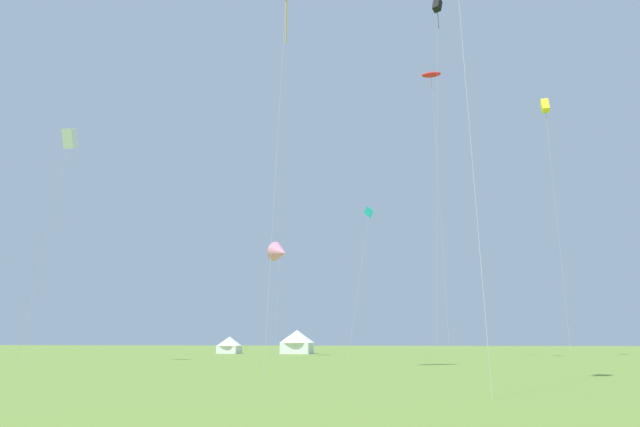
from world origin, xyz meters
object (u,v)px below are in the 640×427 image
(kite_pink_delta, at_px, (280,252))
(festival_tent_center, at_px, (230,344))
(kite_cyan_diamond, at_px, (368,218))
(kite_yellow_box, at_px, (545,106))
(kite_black_box, at_px, (437,7))
(festival_tent_right, at_px, (297,341))
(kite_red_parafoil, at_px, (431,76))
(kite_white_box, at_px, (70,139))

(kite_pink_delta, bearing_deg, festival_tent_center, 129.96)
(kite_cyan_diamond, distance_m, kite_yellow_box, 26.49)
(kite_black_box, height_order, festival_tent_right, kite_black_box)
(kite_red_parafoil, xyz_separation_m, kite_yellow_box, (13.65, 5.76, -2.33))
(kite_black_box, xyz_separation_m, festival_tent_center, (-30.25, 23.91, -35.12))
(kite_cyan_diamond, distance_m, kite_red_parafoil, 18.47)
(kite_black_box, relative_size, festival_tent_center, 10.31)
(kite_black_box, distance_m, festival_tent_center, 52.15)
(kite_cyan_diamond, relative_size, kite_red_parafoil, 0.51)
(kite_pink_delta, relative_size, kite_black_box, 0.37)
(kite_cyan_diamond, height_order, kite_yellow_box, kite_yellow_box)
(kite_white_box, distance_m, kite_cyan_diamond, 30.85)
(festival_tent_center, bearing_deg, kite_black_box, -38.31)
(kite_red_parafoil, height_order, kite_black_box, kite_black_box)
(kite_yellow_box, distance_m, kite_black_box, 19.14)
(kite_red_parafoil, distance_m, festival_tent_center, 45.97)
(festival_tent_right, bearing_deg, festival_tent_center, 180.00)
(kite_pink_delta, bearing_deg, festival_tent_right, 92.41)
(festival_tent_center, bearing_deg, festival_tent_right, 0.00)
(kite_cyan_diamond, relative_size, kite_yellow_box, 0.54)
(kite_white_box, relative_size, festival_tent_center, 5.58)
(kite_white_box, relative_size, kite_black_box, 0.54)
(kite_red_parafoil, height_order, kite_yellow_box, kite_red_parafoil)
(kite_cyan_diamond, distance_m, kite_pink_delta, 12.67)
(kite_yellow_box, bearing_deg, kite_red_parafoil, -157.12)
(kite_yellow_box, relative_size, festival_tent_right, 6.09)
(kite_red_parafoil, bearing_deg, kite_pink_delta, 165.73)
(kite_cyan_diamond, relative_size, kite_pink_delta, 1.20)
(kite_yellow_box, height_order, festival_tent_center, kite_yellow_box)
(kite_white_box, height_order, kite_cyan_diamond, kite_white_box)
(kite_yellow_box, relative_size, kite_pink_delta, 2.22)
(kite_white_box, xyz_separation_m, kite_yellow_box, (46.39, 23.53, 10.29))
(kite_red_parafoil, distance_m, kite_pink_delta, 27.71)
(kite_cyan_diamond, distance_m, festival_tent_center, 31.24)
(kite_cyan_diamond, xyz_separation_m, kite_pink_delta, (-11.31, 5.00, -2.76))
(kite_black_box, xyz_separation_m, festival_tent_right, (-20.26, 23.91, -34.62))
(kite_cyan_diamond, bearing_deg, festival_tent_right, 123.98)
(kite_red_parafoil, relative_size, festival_tent_center, 8.92)
(kite_yellow_box, xyz_separation_m, festival_tent_right, (-33.25, 11.65, -27.75))
(kite_black_box, bearing_deg, kite_yellow_box, 43.34)
(kite_pink_delta, height_order, kite_black_box, kite_black_box)
(kite_red_parafoil, bearing_deg, kite_white_box, -151.50)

